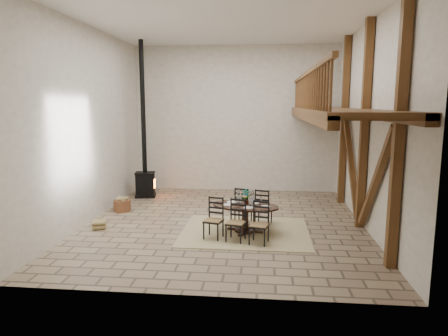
# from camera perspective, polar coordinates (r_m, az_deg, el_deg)

# --- Properties ---
(ground) EXTENTS (8.00, 8.00, 0.00)m
(ground) POSITION_cam_1_polar(r_m,az_deg,el_deg) (10.40, 0.06, -7.79)
(ground) COLOR #988465
(ground) RESTS_ON ground
(room_shell) EXTENTS (7.02, 8.02, 5.01)m
(room_shell) POSITION_cam_1_polar(r_m,az_deg,el_deg) (9.90, 7.02, 9.00)
(room_shell) COLOR silver
(room_shell) RESTS_ON ground
(rug) EXTENTS (3.00, 2.50, 0.02)m
(rug) POSITION_cam_1_polar(r_m,az_deg,el_deg) (9.68, 3.02, -9.05)
(rug) COLOR tan
(rug) RESTS_ON ground
(dining_table) EXTENTS (1.83, 2.03, 1.04)m
(dining_table) POSITION_cam_1_polar(r_m,az_deg,el_deg) (9.48, 2.87, -7.11)
(dining_table) COLOR black
(dining_table) RESTS_ON ground
(wood_stove) EXTENTS (0.71, 0.59, 5.00)m
(wood_stove) POSITION_cam_1_polar(r_m,az_deg,el_deg) (13.21, -11.26, 0.72)
(wood_stove) COLOR black
(wood_stove) RESTS_ON ground
(log_basket) EXTENTS (0.49, 0.49, 0.40)m
(log_basket) POSITION_cam_1_polar(r_m,az_deg,el_deg) (11.80, -14.34, -5.14)
(log_basket) COLOR brown
(log_basket) RESTS_ON ground
(log_stack) EXTENTS (0.39, 0.39, 0.21)m
(log_stack) POSITION_cam_1_polar(r_m,az_deg,el_deg) (10.35, -17.39, -7.70)
(log_stack) COLOR tan
(log_stack) RESTS_ON ground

